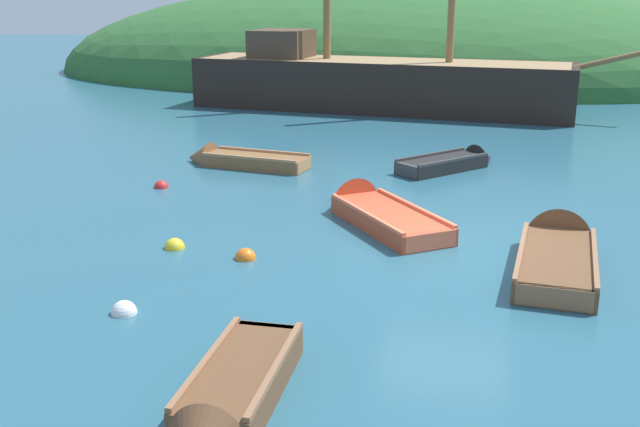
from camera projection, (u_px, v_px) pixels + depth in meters
name	position (u px, v px, depth m)	size (l,w,h in m)	color
ground_plane	(450.00, 249.00, 14.08)	(120.00, 120.00, 0.00)	#285B70
shore_hill	(401.00, 74.00, 42.86)	(40.52, 22.39, 10.30)	#2D602D
sailing_ship	(377.00, 91.00, 30.05)	(17.74, 4.87, 10.82)	black
rowboat_far	(231.00, 401.00, 8.62)	(0.97, 3.05, 0.89)	brown
rowboat_outer_right	(238.00, 162.00, 20.71)	(3.67, 1.53, 0.97)	brown
rowboat_outer_left	(557.00, 255.00, 13.43)	(1.61, 3.99, 1.22)	brown
rowboat_center	(454.00, 164.00, 20.38)	(2.82, 3.05, 0.89)	black
rowboat_portside	(375.00, 214.00, 15.86)	(3.25, 3.77, 1.15)	#C64C2D
buoy_white	(124.00, 313.00, 11.31)	(0.40, 0.40, 0.40)	white
buoy_orange	(245.00, 259.00, 13.60)	(0.39, 0.39, 0.39)	orange
buoy_red	(161.00, 187.00, 18.45)	(0.36, 0.36, 0.36)	red
buoy_yellow	(175.00, 248.00, 14.15)	(0.39, 0.39, 0.39)	yellow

